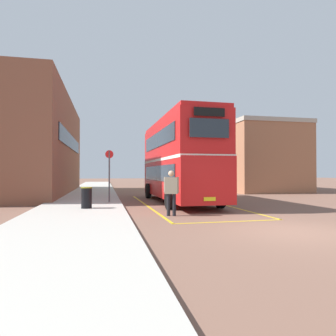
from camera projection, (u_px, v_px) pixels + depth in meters
ground_plane at (177, 195)px, 23.00m from camera, size 135.60×135.60×0.00m
sidewalk_left at (90, 193)px, 24.00m from camera, size 4.00×57.60×0.14m
brick_building_left at (35, 146)px, 24.30m from camera, size 5.61×18.25×7.72m
depot_building_right at (243, 159)px, 31.53m from camera, size 6.65×14.13×6.29m
double_decker_bus at (179, 159)px, 17.57m from camera, size 2.95×10.20×4.75m
single_deck_bus at (187, 173)px, 33.78m from camera, size 3.58×8.28×3.02m
pedestrian_boarding at (171, 189)px, 12.11m from camera, size 0.57×0.39×1.81m
litter_bin at (87, 198)px, 13.51m from camera, size 0.49×0.49×0.94m
bus_stop_sign at (109, 171)px, 16.47m from camera, size 0.44×0.11×2.82m
bay_marking_yellow at (188, 206)px, 15.67m from camera, size 4.39×12.22×0.01m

